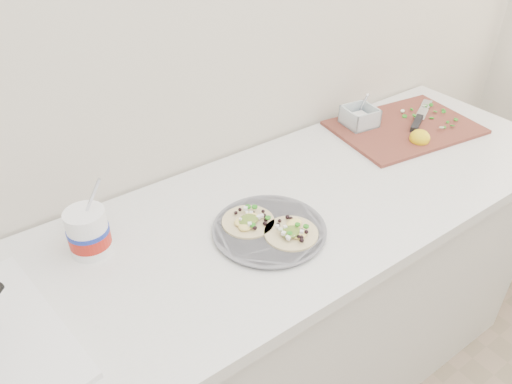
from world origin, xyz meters
TOP-DOWN VIEW (x-y plane):
  - counter at (0.00, 1.43)m, footprint 2.44×0.66m
  - taco_plate at (0.12, 1.36)m, footprint 0.30×0.30m
  - tub at (-0.28, 1.56)m, footprint 0.10×0.10m
  - cutboard at (0.85, 1.54)m, footprint 0.53×0.41m

SIDE VIEW (x-z plane):
  - counter at x=0.00m, z-range 0.00..0.90m
  - taco_plate at x=0.12m, z-range 0.90..0.94m
  - cutboard at x=0.85m, z-range 0.88..0.96m
  - tub at x=-0.28m, z-range 0.85..1.08m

